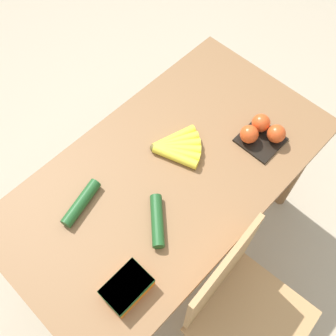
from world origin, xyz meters
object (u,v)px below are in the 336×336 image
(chair, at_px, (239,309))
(banana_bunch, at_px, (176,147))
(cucumber_near, at_px, (157,221))
(tomato_pack, at_px, (262,132))
(cucumber_far, at_px, (81,203))
(carrot_bag, at_px, (127,287))

(chair, distance_m, banana_bunch, 0.70)
(banana_bunch, distance_m, cucumber_near, 0.33)
(tomato_pack, relative_size, cucumber_far, 0.81)
(chair, bearing_deg, tomato_pack, 31.30)
(tomato_pack, height_order, cucumber_far, tomato_pack)
(chair, relative_size, cucumber_far, 4.54)
(tomato_pack, bearing_deg, cucumber_far, -22.62)
(banana_bunch, bearing_deg, carrot_bag, 27.17)
(tomato_pack, distance_m, cucumber_far, 0.77)
(chair, height_order, cucumber_near, chair)
(chair, bearing_deg, carrot_bag, 128.26)
(carrot_bag, bearing_deg, banana_bunch, -152.83)
(chair, xyz_separation_m, tomato_pack, (-0.52, -0.37, 0.33))
(cucumber_near, xyz_separation_m, cucumber_far, (0.15, -0.25, 0.00))
(chair, xyz_separation_m, cucumber_far, (0.19, -0.66, 0.31))
(banana_bunch, xyz_separation_m, cucumber_far, (0.42, -0.08, 0.00))
(banana_bunch, bearing_deg, tomato_pack, 143.59)
(banana_bunch, height_order, cucumber_near, cucumber_near)
(carrot_bag, xyz_separation_m, cucumber_far, (-0.09, -0.35, -0.01))
(chair, xyz_separation_m, cucumber_near, (0.04, -0.41, 0.31))
(carrot_bag, bearing_deg, cucumber_near, -158.12)
(cucumber_near, height_order, cucumber_far, same)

